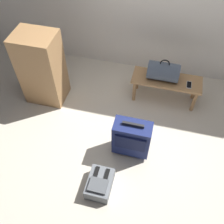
# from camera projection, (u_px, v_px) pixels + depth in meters

# --- Properties ---
(ground_plane) EXTENTS (6.60, 6.60, 0.00)m
(ground_plane) POSITION_uv_depth(u_px,v_px,m) (127.00, 140.00, 3.48)
(ground_plane) COLOR beige
(bench) EXTENTS (1.00, 0.36, 0.41)m
(bench) POSITION_uv_depth(u_px,v_px,m) (166.00, 82.00, 3.70)
(bench) COLOR #A87A4C
(bench) RESTS_ON ground
(duffel_bag_slate) EXTENTS (0.44, 0.26, 0.34)m
(duffel_bag_slate) POSITION_uv_depth(u_px,v_px,m) (163.00, 71.00, 3.56)
(duffel_bag_slate) COLOR #475160
(duffel_bag_slate) RESTS_ON bench
(cell_phone) EXTENTS (0.07, 0.14, 0.01)m
(cell_phone) POSITION_uv_depth(u_px,v_px,m) (189.00, 85.00, 3.57)
(cell_phone) COLOR silver
(cell_phone) RESTS_ON bench
(suitcase_upright_navy) EXTENTS (0.46, 0.26, 0.59)m
(suitcase_upright_navy) POSITION_uv_depth(u_px,v_px,m) (132.00, 138.00, 3.14)
(suitcase_upright_navy) COLOR navy
(suitcase_upright_navy) RESTS_ON ground
(backpack_grey) EXTENTS (0.28, 0.38, 0.21)m
(backpack_grey) POSITION_uv_depth(u_px,v_px,m) (100.00, 184.00, 2.98)
(backpack_grey) COLOR slate
(backpack_grey) RESTS_ON ground
(side_cabinet) EXTENTS (0.56, 0.44, 1.10)m
(side_cabinet) POSITION_uv_depth(u_px,v_px,m) (42.00, 69.00, 3.59)
(side_cabinet) COLOR #A87A4C
(side_cabinet) RESTS_ON ground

